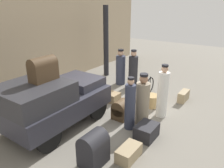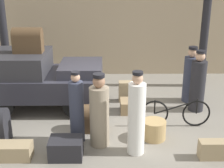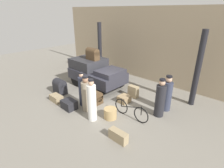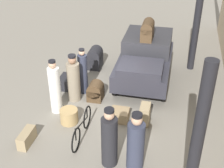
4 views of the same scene
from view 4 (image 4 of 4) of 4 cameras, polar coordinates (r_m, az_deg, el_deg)
ground_plane at (r=10.43m, az=-0.83°, el=-3.79°), size 30.00×30.00×0.00m
canopy_pillar_left at (r=12.32m, az=15.14°, el=10.11°), size 0.26×0.26×3.54m
canopy_pillar_right at (r=6.62m, az=15.41°, el=-9.58°), size 0.26×0.26×3.54m
truck at (r=11.42m, az=6.07°, el=4.59°), size 3.31×1.84×1.60m
bicycle at (r=8.93m, az=-5.52°, el=-7.98°), size 1.74×0.04×0.74m
wicker_basket at (r=9.64m, az=-7.86°, el=-5.81°), size 0.55×0.55×0.45m
porter_standing_middle at (r=7.82m, az=4.34°, el=-10.86°), size 0.44×0.44×1.67m
conductor_in_dark_uniform at (r=7.87m, az=-0.48°, el=-10.16°), size 0.41×0.41×1.72m
porter_carrying_trunk at (r=9.85m, az=-10.40°, el=-0.84°), size 0.36×0.36×1.82m
porter_with_bicycle at (r=10.40m, az=-7.04°, el=0.74°), size 0.43×0.43×1.67m
porter_lifting_near_truck at (r=10.76m, az=-5.36°, el=2.06°), size 0.32×0.32×1.66m
trunk_barrel_dark at (r=12.52m, az=-3.15°, el=4.84°), size 0.65×0.52×0.86m
suitcase_small_leather at (r=9.69m, az=1.41°, el=-5.67°), size 0.52×0.56×0.34m
trunk_large_brown at (r=9.53m, az=6.02°, el=-5.53°), size 0.53×0.29×0.62m
suitcase_tan_flat at (r=10.55m, az=-3.06°, el=-1.33°), size 0.52×0.50×0.66m
suitcase_black_upright at (r=12.28m, az=-6.65°, el=2.70°), size 0.71×0.40×0.33m
trunk_umber_medium at (r=9.13m, az=-15.33°, el=-9.45°), size 0.72×0.27×0.39m
trunk_wicker_pale at (r=11.39m, az=-8.16°, el=0.36°), size 0.69×0.53×0.42m
trunk_on_truck_roof at (r=11.17m, az=6.50°, el=9.84°), size 0.78×0.40×0.68m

